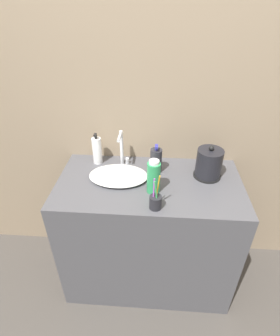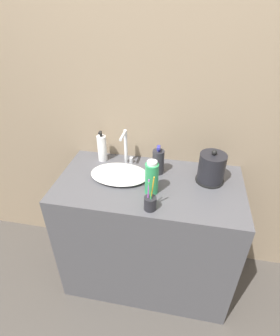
# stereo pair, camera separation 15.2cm
# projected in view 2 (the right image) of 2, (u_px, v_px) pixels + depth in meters

# --- Properties ---
(ground_plane) EXTENTS (12.00, 12.00, 0.00)m
(ground_plane) POSITION_uv_depth(u_px,v_px,m) (140.00, 309.00, 1.82)
(ground_plane) COLOR #47423D
(wall_back) EXTENTS (6.00, 0.04, 2.60)m
(wall_back) POSITION_uv_depth(u_px,v_px,m) (159.00, 98.00, 1.59)
(wall_back) COLOR gray
(wall_back) RESTS_ON ground_plane
(vanity_counter) EXTENTS (1.12, 0.58, 0.88)m
(vanity_counter) POSITION_uv_depth(u_px,v_px,m) (148.00, 234.00, 1.81)
(vanity_counter) COLOR #4C4C51
(vanity_counter) RESTS_ON ground_plane
(sink_basin) EXTENTS (0.36, 0.25, 0.04)m
(sink_basin) POSITION_uv_depth(u_px,v_px,m) (120.00, 174.00, 1.61)
(sink_basin) COLOR white
(sink_basin) RESTS_ON vanity_counter
(faucet) EXTENTS (0.06, 0.13, 0.24)m
(faucet) POSITION_uv_depth(u_px,v_px,m) (126.00, 146.00, 1.68)
(faucet) COLOR silver
(faucet) RESTS_ON vanity_counter
(electric_kettle) EXTENTS (0.17, 0.17, 0.21)m
(electric_kettle) POSITION_uv_depth(u_px,v_px,m) (211.00, 169.00, 1.54)
(electric_kettle) COLOR black
(electric_kettle) RESTS_ON vanity_counter
(toothbrush_cup) EXTENTS (0.07, 0.07, 0.21)m
(toothbrush_cup) POSITION_uv_depth(u_px,v_px,m) (150.00, 203.00, 1.36)
(toothbrush_cup) COLOR #232328
(toothbrush_cup) RESTS_ON vanity_counter
(lotion_bottle) EXTENTS (0.06, 0.06, 0.22)m
(lotion_bottle) POSITION_uv_depth(u_px,v_px,m) (102.00, 148.00, 1.74)
(lotion_bottle) COLOR white
(lotion_bottle) RESTS_ON vanity_counter
(shampoo_bottle) EXTENTS (0.07, 0.07, 0.19)m
(shampoo_bottle) POSITION_uv_depth(u_px,v_px,m) (158.00, 162.00, 1.62)
(shampoo_bottle) COLOR #28282D
(shampoo_bottle) RESTS_ON vanity_counter
(mouthwash_bottle) EXTENTS (0.07, 0.07, 0.21)m
(mouthwash_bottle) POSITION_uv_depth(u_px,v_px,m) (152.00, 178.00, 1.44)
(mouthwash_bottle) COLOR #2D9956
(mouthwash_bottle) RESTS_ON vanity_counter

